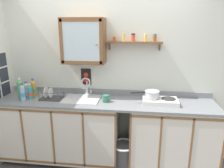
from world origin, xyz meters
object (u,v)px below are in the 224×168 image
Objects in this scene: wall_cabinet at (84,41)px; trash_bin at (123,156)px; hot_plate_stove at (160,101)px; warning_sign at (86,77)px; bottle_soda_green_1 at (20,90)px; saucepan at (152,94)px; mug at (106,98)px; bottle_detergent_teal_2 at (30,92)px; dish_rack at (51,96)px; bottle_water_blue_4 at (23,93)px; sink at (82,101)px; bottle_water_clear_0 at (26,90)px; bottle_juice_amber_3 at (34,89)px.

wall_cabinet is 1.51× the size of trash_bin.
warning_sign is at bearing 164.12° from hot_plate_stove.
wall_cabinet reaches higher than bottle_soda_green_1.
mug is at bearing -175.99° from saucepan.
bottle_detergent_teal_2 is 0.74× the size of dish_rack.
bottle_water_blue_4 is at bearing -45.60° from bottle_soda_green_1.
bottle_water_blue_4 is at bearing 178.60° from trash_bin.
bottle_water_blue_4 reaches higher than hot_plate_stove.
warning_sign is at bearing 20.82° from bottle_soda_green_1.
bottle_soda_green_1 is at bearing -174.31° from dish_rack.
warning_sign is at bearing 163.37° from saucepan.
bottle_water_blue_4 is (-0.80, -0.15, 0.14)m from sink.
dish_rack reaches higher than mug.
hot_plate_stove is at bearing 3.02° from bottle_water_blue_4.
mug is (1.20, -0.10, -0.05)m from bottle_water_clear_0.
trash_bin is (1.06, -0.15, -0.79)m from dish_rack.
wall_cabinet reaches higher than bottle_water_blue_4.
wall_cabinet is at bearing 152.48° from trash_bin.
trash_bin is at bearing -1.40° from bottle_water_blue_4.
sink reaches higher than saucepan.
saucepan is at bearing 1.41° from bottle_soda_green_1.
bottle_soda_green_1 reaches higher than saucepan.
bottle_water_blue_4 reaches higher than dish_rack.
hot_plate_stove is 1.13× the size of trash_bin.
wall_cabinet is (0.82, 0.27, 0.69)m from bottle_water_blue_4.
bottle_water_clear_0 is at bearing -165.08° from warning_sign.
bottle_water_clear_0 is 0.89m from warning_sign.
mug is (-0.61, -0.04, -0.07)m from saucepan.
mug is at bearing -12.02° from sink.
hot_plate_stove is 1.32m from wall_cabinet.
bottle_juice_amber_3 is at bearing 0.48° from bottle_water_clear_0.
hot_plate_stove is 1.15m from warning_sign.
saucepan is at bearing -16.63° from warning_sign.
dish_rack is at bearing 177.14° from mug.
wall_cabinet reaches higher than bottle_detergent_teal_2.
trash_bin is at bearing -9.13° from bottle_juice_amber_3.
bottle_soda_green_1 is at bearing -179.90° from mug.
sink is 0.96m from trash_bin.
wall_cabinet is at bearing 6.98° from bottle_juice_amber_3.
mug is at bearing 156.89° from trash_bin.
saucepan is at bearing 4.01° from mug.
bottle_juice_amber_3 is 0.88× the size of dish_rack.
bottle_water_clear_0 reaches higher than saucepan.
bottle_water_blue_4 is 1.01× the size of warning_sign.
bottle_water_blue_4 is at bearing -176.16° from saucepan.
bottle_detergent_teal_2 is 0.11m from bottle_juice_amber_3.
saucepan is at bearing -2.11° from bottle_juice_amber_3.
bottle_water_clear_0 is at bearing 177.61° from hot_plate_stove.
sink is 2.04× the size of bottle_water_blue_4.
bottle_water_blue_4 is at bearing -161.80° from dish_rack.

